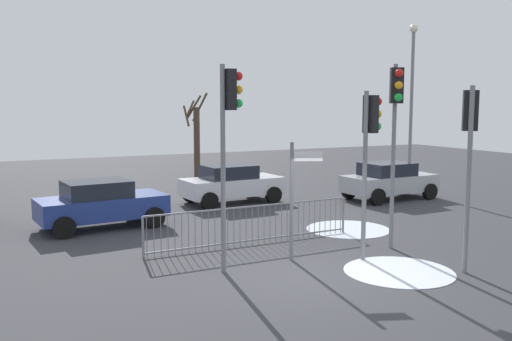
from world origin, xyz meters
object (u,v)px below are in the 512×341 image
(traffic_light_mid_right, at_px, (396,115))
(direction_sign_post, at_px, (294,194))
(traffic_light_foreground_right, at_px, (370,137))
(bare_tree_left, at_px, (196,137))
(car_silver_mid, at_px, (389,180))
(traffic_light_rear_left, at_px, (469,136))
(car_white_trailing, at_px, (231,183))
(traffic_light_foreground_left, at_px, (228,121))
(street_lamp, at_px, (412,91))
(car_blue_near, at_px, (101,203))

(traffic_light_mid_right, bearing_deg, direction_sign_post, 23.03)
(traffic_light_foreground_right, distance_m, bare_tree_left, 16.57)
(traffic_light_mid_right, height_order, direction_sign_post, traffic_light_mid_right)
(traffic_light_mid_right, bearing_deg, car_silver_mid, -100.33)
(traffic_light_rear_left, height_order, car_silver_mid, traffic_light_rear_left)
(traffic_light_mid_right, relative_size, car_white_trailing, 1.23)
(traffic_light_mid_right, distance_m, traffic_light_foreground_left, 4.60)
(traffic_light_mid_right, distance_m, traffic_light_foreground_right, 1.34)
(street_lamp, height_order, bare_tree_left, street_lamp)
(traffic_light_foreground_right, bearing_deg, car_silver_mid, 125.52)
(direction_sign_post, height_order, street_lamp, street_lamp)
(traffic_light_foreground_left, relative_size, car_silver_mid, 1.20)
(direction_sign_post, distance_m, car_silver_mid, 9.84)
(direction_sign_post, height_order, car_silver_mid, direction_sign_post)
(car_blue_near, relative_size, car_silver_mid, 1.02)
(car_white_trailing, bearing_deg, street_lamp, -8.18)
(traffic_light_foreground_left, relative_size, car_blue_near, 1.18)
(traffic_light_mid_right, height_order, traffic_light_foreground_left, traffic_light_mid_right)
(traffic_light_foreground_right, distance_m, street_lamp, 11.63)
(traffic_light_rear_left, distance_m, bare_tree_left, 18.25)
(bare_tree_left, bearing_deg, street_lamp, -51.61)
(car_white_trailing, relative_size, street_lamp, 0.55)
(traffic_light_rear_left, bearing_deg, direction_sign_post, 179.51)
(car_silver_mid, xyz_separation_m, street_lamp, (2.20, 1.32, 3.57))
(traffic_light_mid_right, relative_size, traffic_light_foreground_right, 1.17)
(traffic_light_foreground_right, height_order, direction_sign_post, traffic_light_foreground_right)
(street_lamp, distance_m, bare_tree_left, 11.05)
(traffic_light_rear_left, height_order, direction_sign_post, traffic_light_rear_left)
(direction_sign_post, distance_m, bare_tree_left, 16.08)
(traffic_light_rear_left, bearing_deg, street_lamp, 93.30)
(bare_tree_left, bearing_deg, car_white_trailing, -100.70)
(traffic_light_foreground_right, distance_m, car_blue_near, 8.57)
(traffic_light_foreground_right, relative_size, bare_tree_left, 0.94)
(traffic_light_rear_left, relative_size, street_lamp, 0.59)
(car_blue_near, bearing_deg, traffic_light_mid_right, -49.06)
(car_blue_near, xyz_separation_m, car_white_trailing, (5.33, 2.21, 0.00))
(traffic_light_rear_left, relative_size, traffic_light_foreground_right, 1.02)
(car_silver_mid, bearing_deg, direction_sign_post, -145.41)
(traffic_light_foreground_left, height_order, car_silver_mid, traffic_light_foreground_left)
(direction_sign_post, xyz_separation_m, car_silver_mid, (7.80, 5.93, -0.86))
(traffic_light_mid_right, height_order, car_silver_mid, traffic_light_mid_right)
(traffic_light_mid_right, bearing_deg, traffic_light_rear_left, 124.48)
(traffic_light_mid_right, relative_size, direction_sign_post, 1.66)
(car_silver_mid, bearing_deg, traffic_light_foreground_right, -135.38)
(traffic_light_foreground_right, bearing_deg, direction_sign_post, -125.47)
(traffic_light_rear_left, distance_m, car_blue_near, 10.76)
(traffic_light_foreground_right, xyz_separation_m, bare_tree_left, (1.63, 16.46, -0.94))
(car_white_trailing, xyz_separation_m, street_lamp, (8.19, -0.68, 3.57))
(car_white_trailing, bearing_deg, car_silver_mid, -21.91)
(traffic_light_rear_left, relative_size, car_blue_near, 1.06)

